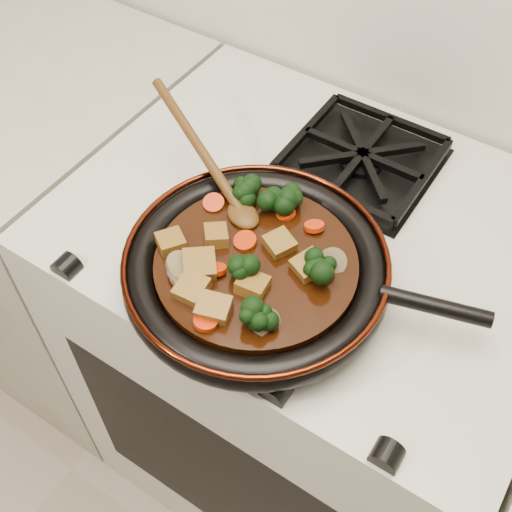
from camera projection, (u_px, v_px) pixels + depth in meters
The scene contains 31 objects.
stove at pixel (302, 364), 1.32m from camera, with size 0.76×0.60×0.90m, color beige.
burner_grate_front at pixel (269, 275), 0.89m from camera, with size 0.23×0.23×0.03m, color black, non-canonical shape.
burner_grate_back at pixel (362, 158), 1.03m from camera, with size 0.23×0.23×0.03m, color black, non-canonical shape.
skillet at pixel (257, 268), 0.86m from camera, with size 0.48×0.36×0.05m.
braising_sauce at pixel (256, 266), 0.85m from camera, with size 0.27×0.27×0.02m, color black.
tofu_cube_0 at pixel (216, 236), 0.86m from camera, with size 0.04×0.03×0.02m, color brown.
tofu_cube_1 at pixel (309, 266), 0.83m from camera, with size 0.04×0.04×0.02m, color brown.
tofu_cube_2 at pixel (199, 266), 0.83m from camera, with size 0.04×0.04×0.02m, color brown.
tofu_cube_3 at pixel (171, 242), 0.86m from camera, with size 0.03×0.03×0.02m, color brown.
tofu_cube_4 at pixel (192, 289), 0.81m from camera, with size 0.04×0.04×0.02m, color brown.
tofu_cube_5 at pixel (214, 308), 0.79m from camera, with size 0.04×0.03×0.02m, color brown.
tofu_cube_6 at pixel (280, 244), 0.85m from camera, with size 0.04×0.04×0.02m, color brown.
tofu_cube_7 at pixel (252, 285), 0.81m from camera, with size 0.03×0.04×0.02m, color brown.
broccoli_floret_0 at pixel (277, 203), 0.89m from camera, with size 0.06×0.06×0.05m, color black, non-canonical shape.
broccoli_floret_1 at pixel (290, 202), 0.89m from camera, with size 0.06×0.06×0.06m, color black, non-canonical shape.
broccoli_floret_2 at pixel (318, 267), 0.82m from camera, with size 0.06×0.06×0.06m, color black, non-canonical shape.
broccoli_floret_3 at pixel (245, 194), 0.91m from camera, with size 0.06×0.06×0.05m, color black, non-canonical shape.
broccoli_floret_4 at pixel (243, 270), 0.82m from camera, with size 0.06×0.06×0.06m, color black, non-canonical shape.
broccoli_floret_5 at pixel (259, 318), 0.77m from camera, with size 0.06×0.06×0.06m, color black, non-canonical shape.
carrot_coin_0 at pixel (286, 213), 0.89m from camera, with size 0.03×0.03×0.01m, color red.
carrot_coin_1 at pixel (206, 321), 0.78m from camera, with size 0.03×0.03×0.01m, color red.
carrot_coin_2 at pixel (214, 203), 0.90m from camera, with size 0.03×0.03×0.01m, color red.
carrot_coin_3 at pixel (216, 269), 0.83m from camera, with size 0.03×0.03×0.01m, color red.
carrot_coin_4 at pixel (245, 241), 0.86m from camera, with size 0.03×0.03×0.01m, color red.
carrot_coin_5 at pixel (314, 226), 0.88m from camera, with size 0.03×0.03×0.01m, color red.
mushroom_slice_0 at pixel (181, 273), 0.82m from camera, with size 0.04×0.04×0.01m, color brown.
mushroom_slice_1 at pixel (266, 322), 0.78m from camera, with size 0.04×0.04×0.01m, color brown.
mushroom_slice_2 at pixel (332, 262), 0.84m from camera, with size 0.04×0.04×0.01m, color brown.
mushroom_slice_3 at pixel (182, 277), 0.82m from camera, with size 0.03×0.03×0.01m, color brown.
mushroom_slice_4 at pixel (180, 264), 0.83m from camera, with size 0.04×0.04×0.01m, color brown.
wooden_spoon at pixel (216, 173), 0.92m from camera, with size 0.16×0.09×0.26m.
Camera 1 is at (0.28, 1.09, 1.63)m, focal length 45.00 mm.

